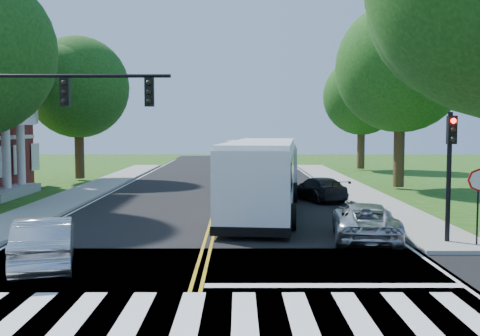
{
  "coord_description": "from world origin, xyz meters",
  "views": [
    {
      "loc": [
        1.08,
        -12.42,
        4.05
      ],
      "look_at": [
        1.12,
        10.04,
        2.4
      ],
      "focal_mm": 42.0,
      "sensor_mm": 36.0,
      "label": 1
    }
  ],
  "objects_px": {
    "suv": "(365,221)",
    "bus_follow": "(257,164)",
    "signal_nw": "(32,117)",
    "signal_ne": "(450,159)",
    "hatchback": "(44,242)",
    "dark_sedan": "(318,189)",
    "bus_lead": "(262,176)"
  },
  "relations": [
    {
      "from": "suv",
      "to": "bus_follow",
      "type": "bearing_deg",
      "value": -71.35
    },
    {
      "from": "signal_nw",
      "to": "signal_ne",
      "type": "distance_m",
      "value": 14.13
    },
    {
      "from": "hatchback",
      "to": "suv",
      "type": "bearing_deg",
      "value": -174.1
    },
    {
      "from": "hatchback",
      "to": "dark_sedan",
      "type": "bearing_deg",
      "value": -139.82
    },
    {
      "from": "bus_lead",
      "to": "hatchback",
      "type": "xyz_separation_m",
      "value": [
        -6.68,
        -9.96,
        -1.06
      ]
    },
    {
      "from": "signal_nw",
      "to": "bus_follow",
      "type": "height_order",
      "value": "signal_nw"
    },
    {
      "from": "bus_lead",
      "to": "hatchback",
      "type": "relative_size",
      "value": 3.0
    },
    {
      "from": "bus_lead",
      "to": "suv",
      "type": "height_order",
      "value": "bus_lead"
    },
    {
      "from": "hatchback",
      "to": "dark_sedan",
      "type": "height_order",
      "value": "hatchback"
    },
    {
      "from": "bus_follow",
      "to": "hatchback",
      "type": "xyz_separation_m",
      "value": [
        -6.76,
        -21.24,
        -0.87
      ]
    },
    {
      "from": "signal_nw",
      "to": "signal_ne",
      "type": "relative_size",
      "value": 1.62
    },
    {
      "from": "bus_follow",
      "to": "signal_ne",
      "type": "bearing_deg",
      "value": 99.25
    },
    {
      "from": "bus_follow",
      "to": "dark_sedan",
      "type": "relative_size",
      "value": 2.69
    },
    {
      "from": "bus_follow",
      "to": "bus_lead",
      "type": "bearing_deg",
      "value": 80.8
    },
    {
      "from": "signal_nw",
      "to": "bus_lead",
      "type": "bearing_deg",
      "value": 41.21
    },
    {
      "from": "bus_lead",
      "to": "bus_follow",
      "type": "distance_m",
      "value": 11.29
    },
    {
      "from": "hatchback",
      "to": "bus_follow",
      "type": "bearing_deg",
      "value": -123.33
    },
    {
      "from": "bus_lead",
      "to": "bus_follow",
      "type": "height_order",
      "value": "bus_lead"
    },
    {
      "from": "signal_nw",
      "to": "bus_follow",
      "type": "xyz_separation_m",
      "value": [
        8.1,
        18.31,
        -2.77
      ]
    },
    {
      "from": "dark_sedan",
      "to": "suv",
      "type": "bearing_deg",
      "value": 72.3
    },
    {
      "from": "signal_ne",
      "to": "dark_sedan",
      "type": "bearing_deg",
      "value": 103.27
    },
    {
      "from": "bus_lead",
      "to": "bus_follow",
      "type": "bearing_deg",
      "value": -84.29
    },
    {
      "from": "signal_nw",
      "to": "suv",
      "type": "height_order",
      "value": "signal_nw"
    },
    {
      "from": "suv",
      "to": "signal_nw",
      "type": "bearing_deg",
      "value": 12.96
    },
    {
      "from": "signal_nw",
      "to": "bus_follow",
      "type": "bearing_deg",
      "value": 66.13
    },
    {
      "from": "bus_follow",
      "to": "suv",
      "type": "xyz_separation_m",
      "value": [
        3.35,
        -17.24,
        -0.94
      ]
    },
    {
      "from": "signal_nw",
      "to": "dark_sedan",
      "type": "bearing_deg",
      "value": 46.12
    },
    {
      "from": "signal_nw",
      "to": "suv",
      "type": "bearing_deg",
      "value": 5.32
    },
    {
      "from": "suv",
      "to": "dark_sedan",
      "type": "height_order",
      "value": "suv"
    },
    {
      "from": "bus_lead",
      "to": "bus_follow",
      "type": "xyz_separation_m",
      "value": [
        0.08,
        11.29,
        -0.19
      ]
    },
    {
      "from": "signal_ne",
      "to": "bus_follow",
      "type": "bearing_deg",
      "value": 108.02
    },
    {
      "from": "signal_nw",
      "to": "suv",
      "type": "xyz_separation_m",
      "value": [
        11.46,
        1.07,
        -3.7
      ]
    }
  ]
}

